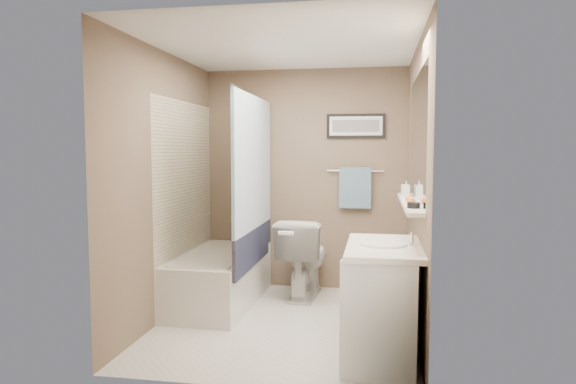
% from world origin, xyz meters
% --- Properties ---
extents(ground, '(2.50, 2.50, 0.00)m').
position_xyz_m(ground, '(0.00, 0.00, 0.00)').
color(ground, silver).
rests_on(ground, ground).
extents(ceiling, '(2.20, 2.50, 0.04)m').
position_xyz_m(ceiling, '(0.00, 0.00, 2.38)').
color(ceiling, white).
rests_on(ceiling, wall_back).
extents(wall_back, '(2.20, 0.04, 2.40)m').
position_xyz_m(wall_back, '(0.00, 1.23, 1.20)').
color(wall_back, brown).
rests_on(wall_back, ground).
extents(wall_front, '(2.20, 0.04, 2.40)m').
position_xyz_m(wall_front, '(0.00, -1.23, 1.20)').
color(wall_front, brown).
rests_on(wall_front, ground).
extents(wall_left, '(0.04, 2.50, 2.40)m').
position_xyz_m(wall_left, '(-1.08, 0.00, 1.20)').
color(wall_left, brown).
rests_on(wall_left, ground).
extents(wall_right, '(0.04, 2.50, 2.40)m').
position_xyz_m(wall_right, '(1.08, 0.00, 1.20)').
color(wall_right, brown).
rests_on(wall_right, ground).
extents(tile_surround, '(0.02, 1.55, 2.00)m').
position_xyz_m(tile_surround, '(-1.09, 0.50, 1.00)').
color(tile_surround, beige).
rests_on(tile_surround, wall_left).
extents(curtain_rod, '(0.02, 1.55, 0.02)m').
position_xyz_m(curtain_rod, '(-0.40, 0.50, 2.05)').
color(curtain_rod, silver).
rests_on(curtain_rod, wall_left).
extents(curtain_upper, '(0.03, 1.45, 1.28)m').
position_xyz_m(curtain_upper, '(-0.40, 0.50, 1.40)').
color(curtain_upper, white).
rests_on(curtain_upper, curtain_rod).
extents(curtain_lower, '(0.03, 1.45, 0.36)m').
position_xyz_m(curtain_lower, '(-0.40, 0.50, 0.58)').
color(curtain_lower, '#222740').
rests_on(curtain_lower, curtain_rod).
extents(mirror, '(0.02, 1.60, 1.00)m').
position_xyz_m(mirror, '(1.09, -0.15, 1.62)').
color(mirror, silver).
rests_on(mirror, wall_right).
extents(shelf, '(0.12, 1.60, 0.03)m').
position_xyz_m(shelf, '(1.04, -0.15, 1.10)').
color(shelf, silver).
rests_on(shelf, wall_right).
extents(towel_bar, '(0.60, 0.02, 0.02)m').
position_xyz_m(towel_bar, '(0.55, 1.22, 1.30)').
color(towel_bar, silver).
rests_on(towel_bar, wall_back).
extents(towel, '(0.34, 0.05, 0.44)m').
position_xyz_m(towel, '(0.55, 1.20, 1.12)').
color(towel, '#89B0C8').
rests_on(towel, towel_bar).
extents(art_frame, '(0.62, 0.02, 0.26)m').
position_xyz_m(art_frame, '(0.55, 1.23, 1.78)').
color(art_frame, black).
rests_on(art_frame, wall_back).
extents(art_mat, '(0.56, 0.00, 0.20)m').
position_xyz_m(art_mat, '(0.55, 1.22, 1.78)').
color(art_mat, white).
rests_on(art_mat, art_frame).
extents(art_image, '(0.50, 0.00, 0.13)m').
position_xyz_m(art_image, '(0.55, 1.22, 1.78)').
color(art_image, '#595959').
rests_on(art_image, art_mat).
extents(door, '(0.80, 0.02, 2.00)m').
position_xyz_m(door, '(0.55, -1.24, 1.00)').
color(door, silver).
rests_on(door, wall_front).
extents(door_handle, '(0.10, 0.02, 0.02)m').
position_xyz_m(door_handle, '(0.22, -1.19, 1.00)').
color(door_handle, silver).
rests_on(door_handle, door).
extents(bathtub, '(0.74, 1.52, 0.50)m').
position_xyz_m(bathtub, '(-0.75, 0.48, 0.25)').
color(bathtub, silver).
rests_on(bathtub, ground).
extents(tub_rim, '(0.56, 1.36, 0.02)m').
position_xyz_m(tub_rim, '(-0.75, 0.48, 0.50)').
color(tub_rim, beige).
rests_on(tub_rim, bathtub).
extents(toilet, '(0.52, 0.84, 0.82)m').
position_xyz_m(toilet, '(0.04, 0.89, 0.41)').
color(toilet, silver).
rests_on(toilet, ground).
extents(vanity, '(0.61, 0.95, 0.80)m').
position_xyz_m(vanity, '(0.85, -0.61, 0.40)').
color(vanity, white).
rests_on(vanity, ground).
extents(countertop, '(0.54, 0.96, 0.04)m').
position_xyz_m(countertop, '(0.84, -0.61, 0.82)').
color(countertop, white).
rests_on(countertop, vanity).
extents(sink_basin, '(0.34, 0.34, 0.01)m').
position_xyz_m(sink_basin, '(0.83, -0.61, 0.85)').
color(sink_basin, white).
rests_on(sink_basin, countertop).
extents(faucet_spout, '(0.02, 0.02, 0.10)m').
position_xyz_m(faucet_spout, '(1.03, -0.61, 0.89)').
color(faucet_spout, silver).
rests_on(faucet_spout, countertop).
extents(faucet_knob, '(0.05, 0.05, 0.05)m').
position_xyz_m(faucet_knob, '(1.03, -0.51, 0.87)').
color(faucet_knob, silver).
rests_on(faucet_knob, countertop).
extents(candle_bowl_near, '(0.09, 0.09, 0.04)m').
position_xyz_m(candle_bowl_near, '(1.04, -0.65, 1.14)').
color(candle_bowl_near, black).
rests_on(candle_bowl_near, shelf).
extents(hair_brush_front, '(0.07, 0.22, 0.04)m').
position_xyz_m(hair_brush_front, '(1.04, -0.28, 1.14)').
color(hair_brush_front, orange).
rests_on(hair_brush_front, shelf).
extents(pink_comb, '(0.04, 0.16, 0.01)m').
position_xyz_m(pink_comb, '(1.04, 0.01, 1.12)').
color(pink_comb, pink).
rests_on(pink_comb, shelf).
extents(glass_jar, '(0.08, 0.08, 0.10)m').
position_xyz_m(glass_jar, '(1.04, 0.38, 1.17)').
color(glass_jar, silver).
rests_on(glass_jar, shelf).
extents(soap_bottle, '(0.06, 0.06, 0.14)m').
position_xyz_m(soap_bottle, '(1.04, 0.28, 1.18)').
color(soap_bottle, '#999999').
rests_on(soap_bottle, shelf).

